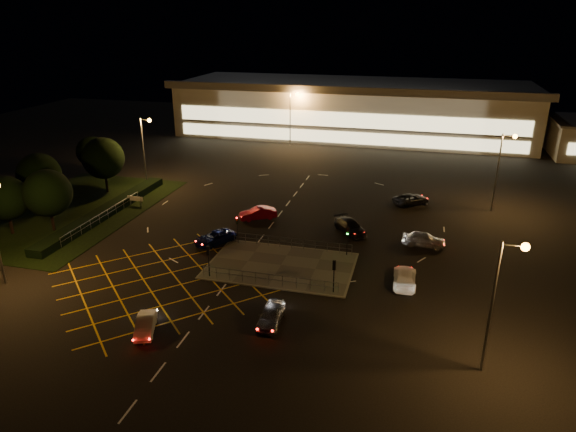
% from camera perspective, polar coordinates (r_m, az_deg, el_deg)
% --- Properties ---
extents(ground, '(180.00, 180.00, 0.00)m').
position_cam_1_polar(ground, '(53.81, -2.27, -4.40)').
color(ground, black).
rests_on(ground, ground).
extents(pedestrian_island, '(14.00, 9.00, 0.12)m').
position_cam_1_polar(pedestrian_island, '(51.56, -0.78, -5.52)').
color(pedestrian_island, '#4C4944').
rests_on(pedestrian_island, ground).
extents(grass_verge, '(18.00, 30.00, 0.08)m').
position_cam_1_polar(grass_verge, '(71.23, -22.87, 0.50)').
color(grass_verge, black).
rests_on(grass_verge, ground).
extents(hedge, '(2.00, 26.00, 1.00)m').
position_cam_1_polar(hedge, '(68.22, -19.56, 0.49)').
color(hedge, black).
rests_on(hedge, ground).
extents(supermarket, '(72.00, 26.50, 10.50)m').
position_cam_1_polar(supermarket, '(110.68, 7.23, 11.81)').
color(supermarket, beige).
rests_on(supermarket, ground).
extents(streetlight_se, '(1.78, 0.56, 10.03)m').
position_cam_1_polar(streetlight_se, '(36.91, 22.63, -7.54)').
color(streetlight_se, slate).
rests_on(streetlight_se, ground).
extents(streetlight_nw, '(1.78, 0.56, 10.03)m').
position_cam_1_polar(streetlight_nw, '(76.52, -15.57, 7.90)').
color(streetlight_nw, slate).
rests_on(streetlight_nw, ground).
extents(streetlight_ne, '(1.78, 0.56, 10.03)m').
position_cam_1_polar(streetlight_ne, '(69.13, 22.74, 5.62)').
color(streetlight_ne, slate).
rests_on(streetlight_ne, ground).
extents(streetlight_far_left, '(1.78, 0.56, 10.03)m').
position_cam_1_polar(streetlight_far_left, '(98.72, 0.49, 11.56)').
color(streetlight_far_left, slate).
rests_on(streetlight_far_left, ground).
extents(streetlight_far_right, '(1.78, 0.56, 10.03)m').
position_cam_1_polar(streetlight_far_right, '(99.06, 24.20, 9.76)').
color(streetlight_far_right, slate).
rests_on(streetlight_far_right, ground).
extents(signal_sw, '(0.28, 0.30, 3.15)m').
position_cam_1_polar(signal_sw, '(49.02, -8.84, -4.28)').
color(signal_sw, black).
rests_on(signal_sw, pedestrian_island).
extents(signal_se, '(0.28, 0.30, 3.15)m').
position_cam_1_polar(signal_se, '(45.89, 5.14, -5.97)').
color(signal_se, black).
rests_on(signal_se, pedestrian_island).
extents(signal_nw, '(0.28, 0.30, 3.15)m').
position_cam_1_polar(signal_nw, '(55.77, -5.65, -0.87)').
color(signal_nw, black).
rests_on(signal_nw, pedestrian_island).
extents(signal_ne, '(0.28, 0.30, 3.15)m').
position_cam_1_polar(signal_ne, '(53.04, 6.63, -2.12)').
color(signal_ne, black).
rests_on(signal_ne, pedestrian_island).
extents(tree_a, '(5.04, 5.04, 6.86)m').
position_cam_1_polar(tree_a, '(65.52, -28.90, 1.73)').
color(tree_a, black).
rests_on(tree_a, ground).
extents(tree_b, '(5.40, 5.40, 7.35)m').
position_cam_1_polar(tree_b, '(72.35, -25.92, 4.18)').
color(tree_b, black).
rests_on(tree_b, ground).
extents(tree_c, '(5.76, 5.76, 7.84)m').
position_cam_1_polar(tree_c, '(75.96, -19.85, 6.06)').
color(tree_c, black).
rests_on(tree_c, ground).
extents(tree_d, '(4.68, 4.68, 6.37)m').
position_cam_1_polar(tree_d, '(84.31, -20.94, 6.69)').
color(tree_d, black).
rests_on(tree_d, ground).
extents(tree_e, '(5.40, 5.40, 7.35)m').
position_cam_1_polar(tree_e, '(64.21, -25.15, 2.33)').
color(tree_e, black).
rests_on(tree_e, ground).
extents(car_near_silver, '(2.02, 4.50, 1.50)m').
position_cam_1_polar(car_near_silver, '(42.35, -1.91, -10.94)').
color(car_near_silver, '#999AA0').
rests_on(car_near_silver, ground).
extents(car_queue_white, '(2.62, 4.06, 1.26)m').
position_cam_1_polar(car_queue_white, '(42.86, -15.56, -11.57)').
color(car_queue_white, silver).
rests_on(car_queue_white, ground).
extents(car_left_blue, '(4.39, 5.24, 1.33)m').
position_cam_1_polar(car_left_blue, '(56.89, -8.13, -2.39)').
color(car_left_blue, '#0C134A').
rests_on(car_left_blue, ground).
extents(car_far_dkgrey, '(4.79, 5.36, 1.49)m').
position_cam_1_polar(car_far_dkgrey, '(59.45, 6.93, -1.17)').
color(car_far_dkgrey, black).
rests_on(car_far_dkgrey, ground).
extents(car_right_silver, '(4.76, 2.17, 1.58)m').
position_cam_1_polar(car_right_silver, '(57.51, 14.86, -2.52)').
color(car_right_silver, '#BBBCC3').
rests_on(car_right_silver, ground).
extents(car_circ_red, '(4.71, 3.72, 1.50)m').
position_cam_1_polar(car_circ_red, '(63.06, -3.38, 0.30)').
color(car_circ_red, maroon).
rests_on(car_circ_red, ground).
extents(car_east_grey, '(5.36, 4.83, 1.38)m').
position_cam_1_polar(car_east_grey, '(69.95, 13.54, 1.83)').
color(car_east_grey, black).
rests_on(car_east_grey, ground).
extents(car_approach_white, '(2.25, 5.18, 1.48)m').
position_cam_1_polar(car_approach_white, '(49.14, 12.84, -6.64)').
color(car_approach_white, white).
rests_on(car_approach_white, ground).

